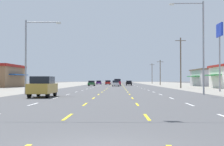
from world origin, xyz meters
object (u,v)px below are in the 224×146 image
object	(u,v)px
sedan_inner_right_far	(129,83)
sedan_far_left_farthest	(99,82)
streetlight_left_row_0	(30,51)
hatchback_center_turn_near	(116,83)
sedan_center_turn_distant_b	(117,82)
pole_sign_right_row_1	(220,39)
hatchback_inner_left_farther	(108,82)
sedan_far_left_mid	(92,83)
sedan_inner_left_distant_a	(109,82)
suv_far_left_nearest	(43,86)
suv_center_turn_midfar	(117,82)
streetlight_right_row_0	(200,41)

from	to	relation	value
sedan_inner_right_far	sedan_far_left_farthest	size ratio (longest dim) A/B	1.00
sedan_inner_right_far	streetlight_left_row_0	size ratio (longest dim) A/B	0.53
streetlight_left_row_0	hatchback_center_turn_near	bearing A→B (deg)	78.87
sedan_center_turn_distant_b	pole_sign_right_row_1	bearing A→B (deg)	-79.81
hatchback_inner_left_farther	streetlight_left_row_0	size ratio (longest dim) A/B	0.46
sedan_far_left_mid	pole_sign_right_row_1	world-z (taller)	pole_sign_right_row_1
hatchback_center_turn_near	hatchback_inner_left_farther	distance (m)	30.39
sedan_inner_right_far	sedan_center_turn_distant_b	world-z (taller)	same
sedan_far_left_farthest	sedan_inner_left_distant_a	size ratio (longest dim) A/B	1.00
hatchback_center_turn_near	sedan_far_left_farthest	world-z (taller)	hatchback_center_turn_near
suv_far_left_nearest	sedan_inner_left_distant_a	size ratio (longest dim) A/B	1.09
sedan_inner_left_distant_a	pole_sign_right_row_1	xyz separation A→B (m)	(18.36, -80.43, 6.84)
suv_far_left_nearest	pole_sign_right_row_1	distance (m)	27.68
sedan_inner_right_far	suv_far_left_nearest	bearing A→B (deg)	-98.55
sedan_inner_left_distant_a	sedan_center_turn_distant_b	distance (m)	4.44
hatchback_center_turn_near	sedan_inner_left_distant_a	bearing A→B (deg)	94.24
suv_center_turn_midfar	hatchback_inner_left_farther	distance (m)	20.45
streetlight_left_row_0	sedan_center_turn_distant_b	bearing A→B (deg)	84.05
hatchback_center_turn_near	sedan_center_turn_distant_b	world-z (taller)	hatchback_center_turn_near
hatchback_center_turn_near	sedan_far_left_mid	world-z (taller)	hatchback_center_turn_near
hatchback_inner_left_farther	sedan_inner_left_distant_a	distance (m)	11.95
sedan_far_left_farthest	streetlight_right_row_0	size ratio (longest dim) A/B	0.42
sedan_far_left_mid	sedan_center_turn_distant_b	world-z (taller)	same
hatchback_center_turn_near	sedan_center_turn_distant_b	bearing A→B (deg)	89.68
hatchback_center_turn_near	streetlight_left_row_0	size ratio (longest dim) A/B	0.46
hatchback_center_turn_near	sedan_inner_left_distant_a	size ratio (longest dim) A/B	0.87
sedan_center_turn_distant_b	streetlight_left_row_0	distance (m)	93.71
suv_center_turn_midfar	sedan_inner_left_distant_a	distance (m)	32.30
sedan_far_left_mid	sedan_inner_left_distant_a	distance (m)	35.55
suv_far_left_nearest	sedan_center_turn_distant_b	bearing A→B (deg)	86.08
hatchback_center_turn_near	sedan_far_left_mid	bearing A→B (deg)	135.24
hatchback_center_turn_near	streetlight_right_row_0	bearing A→B (deg)	-78.21
sedan_far_left_mid	hatchback_center_turn_near	bearing A→B (deg)	-44.76
sedan_far_left_farthest	streetlight_left_row_0	size ratio (longest dim) A/B	0.53
hatchback_center_turn_near	hatchback_inner_left_farther	world-z (taller)	same
sedan_inner_left_distant_a	streetlight_right_row_0	size ratio (longest dim) A/B	0.42
hatchback_center_turn_near	sedan_far_left_farthest	distance (m)	37.59
sedan_inner_left_distant_a	pole_sign_right_row_1	bearing A→B (deg)	-77.14
hatchback_center_turn_near	sedan_far_left_mid	distance (m)	9.69
pole_sign_right_row_1	suv_far_left_nearest	bearing A→B (deg)	-144.04
sedan_inner_right_far	pole_sign_right_row_1	xyz separation A→B (m)	(11.33, -53.59, 6.84)
sedan_far_left_mid	sedan_inner_right_far	size ratio (longest dim) A/B	1.00
streetlight_left_row_0	streetlight_right_row_0	world-z (taller)	streetlight_right_row_0
hatchback_inner_left_farther	suv_center_turn_midfar	bearing A→B (deg)	-80.18
sedan_far_left_mid	sedan_center_turn_distant_b	distance (m)	38.89
sedan_inner_right_far	sedan_inner_left_distant_a	distance (m)	27.74
suv_center_turn_midfar	pole_sign_right_row_1	size ratio (longest dim) A/B	0.50
sedan_center_turn_distant_b	streetlight_right_row_0	distance (m)	93.77
suv_center_turn_midfar	sedan_inner_right_far	bearing A→B (deg)	56.56
suv_center_turn_midfar	pole_sign_right_row_1	xyz separation A→B (m)	(14.81, -48.33, 6.56)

